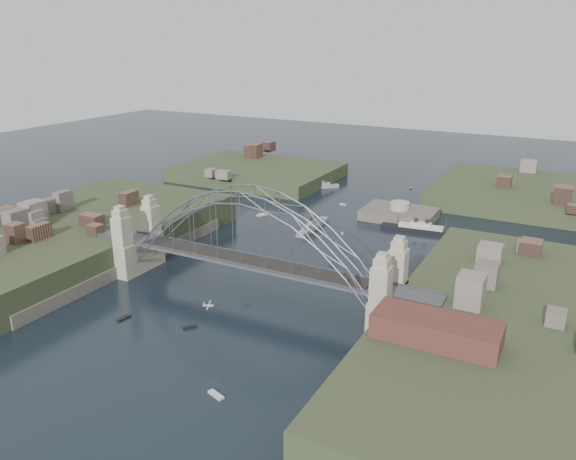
# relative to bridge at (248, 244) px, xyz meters

# --- Properties ---
(ground) EXTENTS (500.00, 500.00, 0.00)m
(ground) POSITION_rel_bridge_xyz_m (0.00, 0.00, -12.32)
(ground) COLOR black
(ground) RESTS_ON ground
(bridge) EXTENTS (84.00, 13.80, 24.60)m
(bridge) POSITION_rel_bridge_xyz_m (0.00, 0.00, 0.00)
(bridge) COLOR #454547
(bridge) RESTS_ON ground
(shore_west) EXTENTS (50.50, 90.00, 12.00)m
(shore_west) POSITION_rel_bridge_xyz_m (-57.32, 0.00, -10.35)
(shore_west) COLOR #323C21
(shore_west) RESTS_ON ground
(shore_east) EXTENTS (50.50, 90.00, 12.00)m
(shore_east) POSITION_rel_bridge_xyz_m (57.32, 0.00, -10.35)
(shore_east) COLOR #323C21
(shore_east) RESTS_ON ground
(headland_nw) EXTENTS (60.00, 45.00, 9.00)m
(headland_nw) POSITION_rel_bridge_xyz_m (-55.00, 95.00, -11.82)
(headland_nw) COLOR #323C21
(headland_nw) RESTS_ON ground
(headland_ne) EXTENTS (70.00, 55.00, 9.50)m
(headland_ne) POSITION_rel_bridge_xyz_m (50.00, 110.00, -11.57)
(headland_ne) COLOR #323C21
(headland_ne) RESTS_ON ground
(fort_island) EXTENTS (22.00, 16.00, 9.40)m
(fort_island) POSITION_rel_bridge_xyz_m (12.00, 70.00, -12.66)
(fort_island) COLOR #564E45
(fort_island) RESTS_ON ground
(wharf_shed) EXTENTS (20.00, 8.00, 4.00)m
(wharf_shed) POSITION_rel_bridge_xyz_m (44.00, -14.00, -2.32)
(wharf_shed) COLOR #592D26
(wharf_shed) RESTS_ON shore_east
(finger_pier) EXTENTS (4.00, 22.00, 1.40)m
(finger_pier) POSITION_rel_bridge_xyz_m (39.00, -28.00, -11.62)
(finger_pier) COLOR #454547
(finger_pier) RESTS_ON ground
(naval_cruiser_near) EXTENTS (2.71, 18.20, 5.45)m
(naval_cruiser_near) POSITION_rel_bridge_xyz_m (-7.70, 48.27, -11.48)
(naval_cruiser_near) COLOR #92969A
(naval_cruiser_near) RESTS_ON ground
(naval_cruiser_far) EXTENTS (12.96, 11.88, 5.22)m
(naval_cruiser_far) POSITION_rel_bridge_xyz_m (-26.25, 91.96, -11.51)
(naval_cruiser_far) COLOR #92969A
(naval_cruiser_far) RESTS_ON ground
(ocean_liner) EXTENTS (23.44, 5.45, 5.70)m
(ocean_liner) POSITION_rel_bridge_xyz_m (21.60, 60.18, -11.44)
(ocean_liner) COLOR black
(ocean_liner) RESTS_ON ground
(aeroplane) EXTENTS (2.03, 3.38, 0.52)m
(aeroplane) POSITION_rel_bridge_xyz_m (4.25, -21.07, -4.25)
(aeroplane) COLOR #B0B4B7
(small_boat_a) EXTENTS (1.61, 2.53, 0.45)m
(small_boat_a) POSITION_rel_bridge_xyz_m (-18.48, 18.23, -12.17)
(small_boat_a) COLOR silver
(small_boat_a) RESTS_ON ground
(small_boat_b) EXTENTS (1.72, 1.34, 0.45)m
(small_boat_b) POSITION_rel_bridge_xyz_m (9.18, 24.24, -12.17)
(small_boat_b) COLOR silver
(small_boat_b) RESTS_ON ground
(small_boat_c) EXTENTS (2.29, 2.59, 0.45)m
(small_boat_c) POSITION_rel_bridge_xyz_m (-2.86, -17.85, -12.17)
(small_boat_c) COLOR silver
(small_boat_c) RESTS_ON ground
(small_boat_d) EXTENTS (1.12, 2.23, 2.38)m
(small_boat_d) POSITION_rel_bridge_xyz_m (29.41, 39.58, -11.42)
(small_boat_d) COLOR silver
(small_boat_d) RESTS_ON ground
(small_boat_e) EXTENTS (2.79, 3.51, 1.43)m
(small_boat_e) POSITION_rel_bridge_xyz_m (-27.83, 52.20, -12.04)
(small_boat_e) COLOR silver
(small_boat_e) RESTS_ON ground
(small_boat_f) EXTENTS (1.17, 1.60, 0.45)m
(small_boat_f) POSITION_rel_bridge_xyz_m (1.87, 47.94, -12.17)
(small_boat_f) COLOR silver
(small_boat_f) RESTS_ON ground
(small_boat_g) EXTENTS (3.27, 1.94, 0.45)m
(small_boat_g) POSITION_rel_bridge_xyz_m (14.56, -33.71, -12.17)
(small_boat_g) COLOR silver
(small_boat_g) RESTS_ON ground
(small_boat_h) EXTENTS (2.36, 1.00, 0.45)m
(small_boat_h) POSITION_rel_bridge_xyz_m (-9.55, 75.73, -12.17)
(small_boat_h) COLOR silver
(small_boat_h) RESTS_ON ground
(small_boat_i) EXTENTS (2.75, 1.22, 0.45)m
(small_boat_i) POSITION_rel_bridge_xyz_m (32.51, 9.51, -12.17)
(small_boat_i) COLOR silver
(small_boat_i) RESTS_ON ground
(small_boat_j) EXTENTS (1.39, 3.10, 0.45)m
(small_boat_j) POSITION_rel_bridge_xyz_m (-16.99, -21.19, -12.17)
(small_boat_j) COLOR silver
(small_boat_j) RESTS_ON ground
(small_boat_k) EXTENTS (0.70, 1.75, 1.43)m
(small_boat_k) POSITION_rel_bridge_xyz_m (4.63, 107.57, -12.03)
(small_boat_k) COLOR silver
(small_boat_k) RESTS_ON ground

